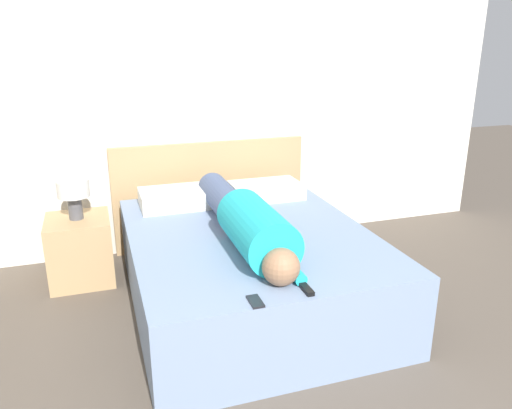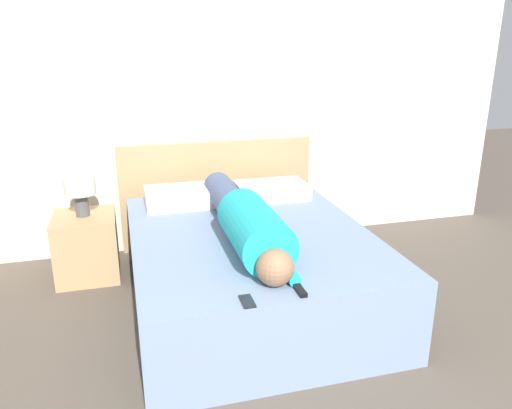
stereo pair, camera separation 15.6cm
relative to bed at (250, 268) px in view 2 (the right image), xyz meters
name	(u,v)px [view 2 (the right image)]	position (x,y,z in m)	size (l,w,h in m)	color
wall_back	(200,103)	(-0.12, 1.23, 1.02)	(5.95, 0.06, 2.60)	silver
bed	(250,268)	(0.00, 0.00, 0.00)	(1.63, 2.02, 0.55)	#7589A8
headboard	(218,194)	(0.00, 1.16, 0.21)	(1.75, 0.04, 0.97)	tan
nightstand	(87,246)	(-1.15, 0.76, -0.02)	(0.48, 0.49, 0.52)	tan
table_lamp	(80,190)	(-1.15, 0.76, 0.45)	(0.24, 0.24, 0.31)	#4C4C51
person_lying	(246,221)	(-0.07, -0.16, 0.42)	(0.33, 1.71, 0.33)	#936B4C
pillow_near_headboard	(184,197)	(-0.36, 0.72, 0.34)	(0.61, 0.39, 0.13)	silver
pillow_second	(272,190)	(0.38, 0.72, 0.34)	(0.58, 0.39, 0.12)	silver
tv_remote	(299,289)	(0.03, -0.91, 0.29)	(0.04, 0.15, 0.02)	black
cell_phone	(247,301)	(-0.27, -0.95, 0.28)	(0.06, 0.13, 0.01)	black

